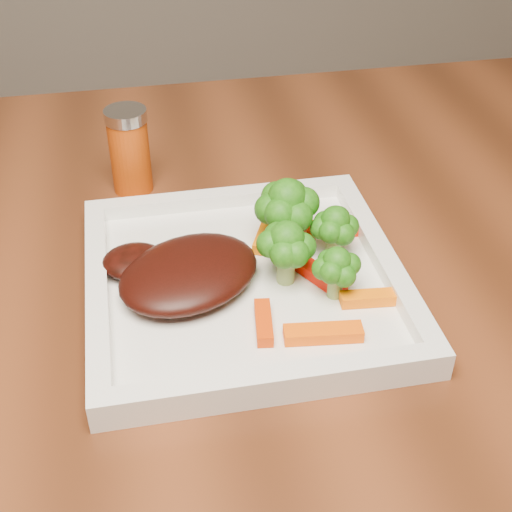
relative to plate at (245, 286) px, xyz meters
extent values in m
cube|color=white|center=(0.00, 0.00, 0.00)|extent=(0.27, 0.27, 0.01)
ellipsoid|color=#320B07|center=(-0.05, 0.00, 0.02)|extent=(0.16, 0.15, 0.03)
cube|color=#FF5904|center=(0.05, -0.08, 0.01)|extent=(0.06, 0.02, 0.01)
cube|color=#FF6D04|center=(0.10, -0.05, 0.01)|extent=(0.05, 0.02, 0.01)
cube|color=#D63703|center=(0.00, -0.06, 0.01)|extent=(0.02, 0.05, 0.01)
cube|color=red|center=(0.10, 0.05, 0.01)|extent=(0.06, 0.02, 0.01)
cube|color=orange|center=(0.03, 0.06, 0.01)|extent=(0.03, 0.05, 0.01)
cube|color=#F41503|center=(0.06, -0.01, 0.01)|extent=(0.04, 0.06, 0.01)
cylinder|color=#B7400A|center=(-0.09, 0.19, 0.04)|extent=(0.05, 0.05, 0.09)
camera|label=1|loc=(-0.08, -0.48, 0.39)|focal=50.00mm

